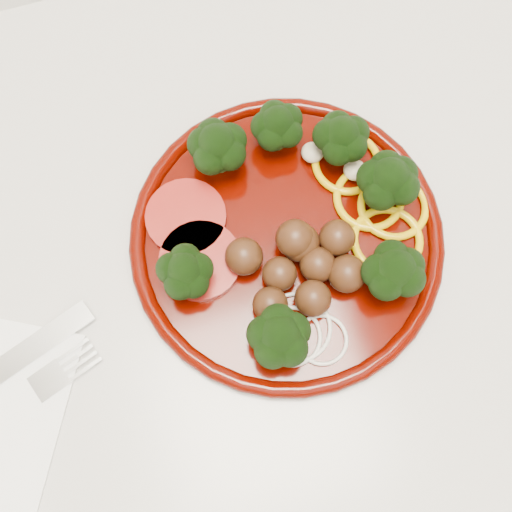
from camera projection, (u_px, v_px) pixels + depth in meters
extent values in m
cube|color=silver|center=(156.00, 367.00, 0.98)|extent=(2.40, 0.60, 0.87)
cube|color=beige|center=(79.00, 301.00, 0.55)|extent=(2.40, 0.60, 0.03)
cylinder|color=#3C0400|center=(286.00, 241.00, 0.55)|extent=(0.27, 0.27, 0.01)
torus|color=#3C0400|center=(287.00, 238.00, 0.54)|extent=(0.27, 0.27, 0.01)
sphere|color=#4A2612|center=(318.00, 264.00, 0.52)|extent=(0.03, 0.03, 0.03)
sphere|color=#4A2612|center=(347.00, 274.00, 0.52)|extent=(0.03, 0.03, 0.03)
sphere|color=#4A2612|center=(270.00, 304.00, 0.51)|extent=(0.03, 0.03, 0.03)
sphere|color=#4A2612|center=(294.00, 241.00, 0.52)|extent=(0.03, 0.03, 0.03)
sphere|color=#4A2612|center=(336.00, 240.00, 0.52)|extent=(0.03, 0.03, 0.03)
sphere|color=#4A2612|center=(244.00, 256.00, 0.52)|extent=(0.03, 0.03, 0.03)
sphere|color=#4A2612|center=(280.00, 273.00, 0.52)|extent=(0.03, 0.03, 0.03)
sphere|color=#4A2612|center=(313.00, 298.00, 0.51)|extent=(0.03, 0.03, 0.03)
sphere|color=#4A2612|center=(300.00, 243.00, 0.52)|extent=(0.03, 0.03, 0.03)
torus|color=#DBAD08|center=(369.00, 198.00, 0.55)|extent=(0.06, 0.06, 0.01)
torus|color=#DBAD08|center=(387.00, 240.00, 0.54)|extent=(0.06, 0.06, 0.01)
torus|color=#DBAD08|center=(347.00, 163.00, 0.56)|extent=(0.06, 0.06, 0.01)
torus|color=#DBAD08|center=(393.00, 207.00, 0.55)|extent=(0.06, 0.06, 0.01)
cylinder|color=#720A07|center=(186.00, 217.00, 0.54)|extent=(0.07, 0.07, 0.01)
cylinder|color=#720A07|center=(200.00, 261.00, 0.53)|extent=(0.07, 0.07, 0.01)
torus|color=beige|center=(291.00, 336.00, 0.51)|extent=(0.05, 0.05, 0.00)
torus|color=beige|center=(322.00, 339.00, 0.51)|extent=(0.04, 0.04, 0.00)
torus|color=beige|center=(296.00, 327.00, 0.52)|extent=(0.06, 0.06, 0.00)
ellipsoid|color=#C6B793|center=(312.00, 153.00, 0.56)|extent=(0.02, 0.02, 0.01)
ellipsoid|color=#C6B793|center=(233.00, 154.00, 0.56)|extent=(0.02, 0.02, 0.01)
ellipsoid|color=#C6B793|center=(355.00, 171.00, 0.55)|extent=(0.02, 0.02, 0.01)
cube|color=silver|center=(24.00, 354.00, 0.52)|extent=(0.12, 0.06, 0.00)
cube|color=silver|center=(49.00, 381.00, 0.51)|extent=(0.03, 0.03, 0.00)
cube|color=silver|center=(84.00, 370.00, 0.52)|extent=(0.03, 0.01, 0.00)
cube|color=silver|center=(80.00, 364.00, 0.52)|extent=(0.03, 0.01, 0.00)
cube|color=silver|center=(76.00, 357.00, 0.52)|extent=(0.03, 0.01, 0.00)
cube|color=silver|center=(72.00, 351.00, 0.52)|extent=(0.03, 0.01, 0.00)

